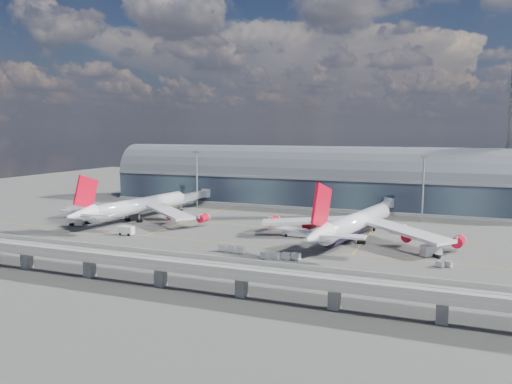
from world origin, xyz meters
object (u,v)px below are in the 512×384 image
at_px(airliner_left, 136,206).
at_px(service_truck_4, 404,229).
at_px(airliner_right, 354,224).
at_px(cargo_train_0, 232,249).
at_px(floodlight_mast_right, 423,186).
at_px(service_truck_3, 431,250).
at_px(service_truck_5, 319,223).
at_px(service_truck_1, 126,231).
at_px(floodlight_mast_left, 197,177).
at_px(service_truck_0, 80,220).
at_px(cargo_train_1, 281,256).
at_px(cargo_train_2, 444,264).
at_px(service_truck_2, 295,232).

relative_size(airliner_left, service_truck_4, 14.24).
relative_size(airliner_right, cargo_train_0, 8.01).
bearing_deg(airliner_right, floodlight_mast_right, 80.19).
bearing_deg(cargo_train_0, service_truck_3, -77.67).
bearing_deg(service_truck_5, floodlight_mast_right, -14.63).
distance_m(airliner_right, service_truck_1, 75.89).
relative_size(floodlight_mast_left, airliner_left, 0.38).
xyz_separation_m(floodlight_mast_left, service_truck_0, (-18.44, -57.47, -11.91)).
xyz_separation_m(floodlight_mast_left, cargo_train_1, (67.72, -77.73, -12.66)).
distance_m(airliner_left, service_truck_0, 20.99).
bearing_deg(cargo_train_2, airliner_right, 79.33).
height_order(service_truck_4, cargo_train_2, service_truck_4).
xyz_separation_m(service_truck_5, cargo_train_1, (1.72, -48.35, -0.58)).
distance_m(airliner_right, cargo_train_2, 35.17).
xyz_separation_m(airliner_right, cargo_train_2, (27.32, -21.63, -4.82)).
height_order(floodlight_mast_right, cargo_train_2, floodlight_mast_right).
xyz_separation_m(cargo_train_0, cargo_train_2, (57.65, 5.99, -0.18)).
height_order(floodlight_mast_left, service_truck_0, floodlight_mast_left).
distance_m(airliner_left, cargo_train_2, 116.48).
distance_m(floodlight_mast_right, service_truck_0, 132.18).
bearing_deg(cargo_train_0, service_truck_5, -22.04).
height_order(service_truck_0, service_truck_4, service_truck_0).
xyz_separation_m(airliner_right, service_truck_0, (-100.70, -9.70, -3.89)).
bearing_deg(service_truck_0, cargo_train_1, -41.23).
height_order(airliner_left, service_truck_2, airliner_left).
bearing_deg(floodlight_mast_right, service_truck_3, -84.21).
distance_m(service_truck_3, cargo_train_0, 56.58).
distance_m(airliner_right, service_truck_4, 24.05).
relative_size(floodlight_mast_left, cargo_train_2, 5.56).
height_order(floodlight_mast_right, service_truck_3, floodlight_mast_right).
bearing_deg(service_truck_1, service_truck_5, -57.64).
relative_size(service_truck_4, cargo_train_2, 1.02).
height_order(service_truck_1, service_truck_3, service_truck_3).
relative_size(airliner_left, service_truck_2, 8.17).
relative_size(airliner_right, service_truck_3, 10.35).
xyz_separation_m(service_truck_1, cargo_train_2, (100.74, -2.88, -0.76)).
relative_size(floodlight_mast_left, service_truck_3, 3.91).
relative_size(service_truck_1, cargo_train_0, 0.63).
bearing_deg(service_truck_4, cargo_train_2, -82.31).
relative_size(service_truck_0, service_truck_5, 1.27).
height_order(floodlight_mast_left, service_truck_5, floodlight_mast_left).
bearing_deg(service_truck_5, service_truck_4, -53.40).
distance_m(service_truck_2, service_truck_5, 18.83).
bearing_deg(service_truck_0, service_truck_3, -28.48).
distance_m(airliner_left, service_truck_5, 71.22).
bearing_deg(airliner_left, service_truck_1, -54.97).
bearing_deg(service_truck_1, service_truck_3, -85.94).
height_order(service_truck_3, cargo_train_1, service_truck_3).
xyz_separation_m(airliner_right, service_truck_5, (-16.26, 18.39, -4.06)).
height_order(floodlight_mast_left, airliner_left, floodlight_mast_left).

